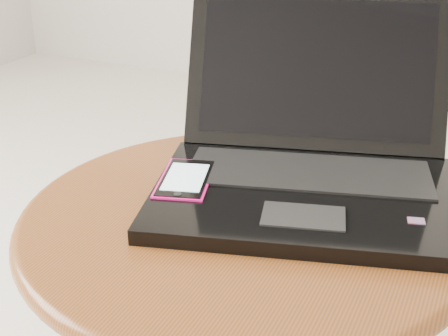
% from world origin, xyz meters
% --- Properties ---
extents(table, '(0.58, 0.58, 0.46)m').
position_xyz_m(table, '(0.02, 0.03, 0.36)').
color(table, brown).
rests_on(table, ground).
extents(laptop, '(0.47, 0.47, 0.24)m').
position_xyz_m(laptop, '(0.07, 0.14, 0.50)').
color(laptop, black).
rests_on(laptop, table).
extents(phone_black, '(0.09, 0.12, 0.01)m').
position_xyz_m(phone_black, '(-0.07, 0.06, 0.46)').
color(phone_black, black).
rests_on(phone_black, table).
extents(phone_pink, '(0.10, 0.14, 0.02)m').
position_xyz_m(phone_pink, '(-0.07, 0.05, 0.48)').
color(phone_pink, '#F6137F').
rests_on(phone_pink, phone_black).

